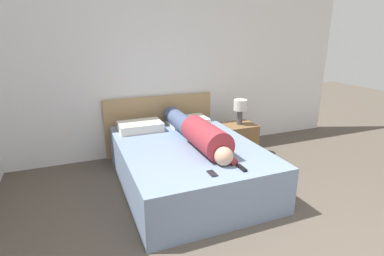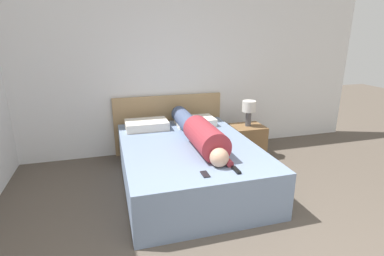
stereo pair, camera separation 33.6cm
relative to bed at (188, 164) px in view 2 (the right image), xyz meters
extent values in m
cube|color=white|center=(0.22, 1.22, 1.04)|extent=(5.99, 0.06, 2.60)
cube|color=#7589A8|center=(0.00, 0.00, 0.00)|extent=(1.55, 2.09, 0.52)
cube|color=tan|center=(0.00, 1.15, 0.18)|extent=(1.67, 0.04, 0.89)
cube|color=brown|center=(1.09, 0.62, -0.02)|extent=(0.47, 0.41, 0.47)
cylinder|color=#4C4C51|center=(1.09, 0.62, 0.32)|extent=(0.08, 0.08, 0.22)
cylinder|color=silver|center=(1.09, 0.62, 0.51)|extent=(0.20, 0.20, 0.16)
sphere|color=tan|center=(0.13, -0.69, 0.36)|extent=(0.19, 0.19, 0.19)
cylinder|color=#992D38|center=(0.13, -0.26, 0.42)|extent=(0.32, 0.74, 0.32)
cylinder|color=#47567A|center=(0.13, 0.55, 0.38)|extent=(0.23, 0.89, 0.23)
cylinder|color=#992D38|center=(0.22, -0.64, 0.29)|extent=(0.07, 0.22, 0.07)
cube|color=silver|center=(-0.39, 0.75, 0.32)|extent=(0.57, 0.38, 0.11)
cube|color=silver|center=(0.31, 0.75, 0.31)|extent=(0.55, 0.38, 0.10)
cube|color=black|center=(0.25, -0.84, 0.27)|extent=(0.04, 0.15, 0.02)
cube|color=black|center=(-0.07, -0.83, 0.27)|extent=(0.06, 0.13, 0.01)
camera|label=1|loc=(-1.20, -3.13, 1.53)|focal=28.00mm
camera|label=2|loc=(-0.88, -3.24, 1.53)|focal=28.00mm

